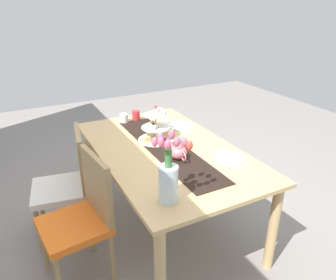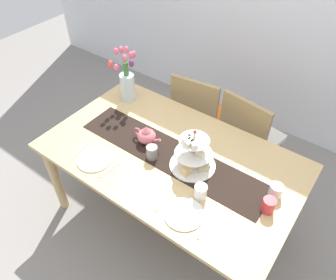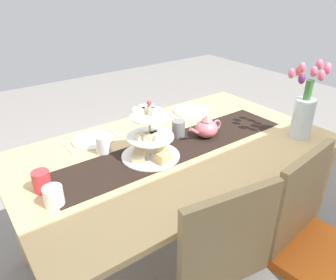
# 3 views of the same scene
# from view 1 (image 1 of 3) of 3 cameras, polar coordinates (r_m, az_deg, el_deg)

# --- Properties ---
(ground_plane) EXTENTS (8.00, 8.00, 0.00)m
(ground_plane) POSITION_cam_1_polar(r_m,az_deg,el_deg) (2.92, -0.43, -14.60)
(ground_plane) COLOR gray
(dining_table) EXTENTS (1.73, 1.02, 0.74)m
(dining_table) POSITION_cam_1_polar(r_m,az_deg,el_deg) (2.57, -0.47, -3.28)
(dining_table) COLOR tan
(dining_table) RESTS_ON ground_plane
(chair_left) EXTENTS (0.47, 0.47, 0.91)m
(chair_left) POSITION_cam_1_polar(r_m,az_deg,el_deg) (2.26, -15.05, -12.74)
(chair_left) COLOR #9C8254
(chair_left) RESTS_ON ground_plane
(chair_right) EXTENTS (0.48, 0.48, 0.91)m
(chair_right) POSITION_cam_1_polar(r_m,az_deg,el_deg) (2.66, -17.53, -6.96)
(chair_right) COLOR #9C8254
(chair_right) RESTS_ON ground_plane
(table_runner) EXTENTS (1.39, 0.30, 0.00)m
(table_runner) POSITION_cam_1_polar(r_m,az_deg,el_deg) (2.53, -0.34, -1.38)
(table_runner) COLOR black
(table_runner) RESTS_ON dining_table
(tiered_cake_stand) EXTENTS (0.30, 0.30, 0.30)m
(tiered_cake_stand) POSITION_cam_1_polar(r_m,az_deg,el_deg) (2.63, -2.24, 1.89)
(tiered_cake_stand) COLOR beige
(tiered_cake_stand) RESTS_ON table_runner
(teapot) EXTENTS (0.24, 0.13, 0.14)m
(teapot) POSITION_cam_1_polar(r_m,az_deg,el_deg) (2.34, 1.87, -2.10)
(teapot) COLOR #D66B75
(teapot) RESTS_ON table_runner
(tulip_vase) EXTENTS (0.18, 0.21, 0.43)m
(tulip_vase) POSITION_cam_1_polar(r_m,az_deg,el_deg) (1.81, 0.11, -6.48)
(tulip_vase) COLOR silver
(tulip_vase) RESTS_ON dining_table
(cream_jug) EXTENTS (0.08, 0.08, 0.08)m
(cream_jug) POSITION_cam_1_polar(r_m,az_deg,el_deg) (3.08, -7.92, 3.91)
(cream_jug) COLOR white
(cream_jug) RESTS_ON dining_table
(dinner_plate_left) EXTENTS (0.23, 0.23, 0.01)m
(dinner_plate_left) POSITION_cam_1_polar(r_m,az_deg,el_deg) (2.41, 11.03, -3.17)
(dinner_plate_left) COLOR white
(dinner_plate_left) RESTS_ON dining_table
(fork_left) EXTENTS (0.03, 0.15, 0.01)m
(fork_left) POSITION_cam_1_polar(r_m,az_deg,el_deg) (2.31, 13.22, -4.64)
(fork_left) COLOR silver
(fork_left) RESTS_ON dining_table
(knife_left) EXTENTS (0.03, 0.17, 0.01)m
(knife_left) POSITION_cam_1_polar(r_m,az_deg,el_deg) (2.51, 9.02, -1.88)
(knife_left) COLOR silver
(knife_left) RESTS_ON dining_table
(dinner_plate_right) EXTENTS (0.23, 0.23, 0.01)m
(dinner_plate_right) POSITION_cam_1_polar(r_m,az_deg,el_deg) (2.95, 2.50, 2.45)
(dinner_plate_right) COLOR white
(dinner_plate_right) RESTS_ON dining_table
(fork_right) EXTENTS (0.02, 0.15, 0.01)m
(fork_right) POSITION_cam_1_polar(r_m,az_deg,el_deg) (2.83, 3.95, 1.46)
(fork_right) COLOR silver
(fork_right) RESTS_ON dining_table
(knife_right) EXTENTS (0.02, 0.17, 0.01)m
(knife_right) POSITION_cam_1_polar(r_m,az_deg,el_deg) (3.07, 1.16, 3.30)
(knife_right) COLOR silver
(knife_right) RESTS_ON dining_table
(mug_grey) EXTENTS (0.08, 0.08, 0.09)m
(mug_grey) POSITION_cam_1_polar(r_m,az_deg,el_deg) (2.48, 2.44, -0.67)
(mug_grey) COLOR slate
(mug_grey) RESTS_ON table_runner
(mug_white_text) EXTENTS (0.08, 0.08, 0.09)m
(mug_white_text) POSITION_cam_1_polar(r_m,az_deg,el_deg) (2.87, -0.34, 2.76)
(mug_white_text) COLOR white
(mug_white_text) RESTS_ON dining_table
(mug_orange) EXTENTS (0.08, 0.08, 0.09)m
(mug_orange) POSITION_cam_1_polar(r_m,az_deg,el_deg) (3.12, -5.77, 4.43)
(mug_orange) COLOR red
(mug_orange) RESTS_ON dining_table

